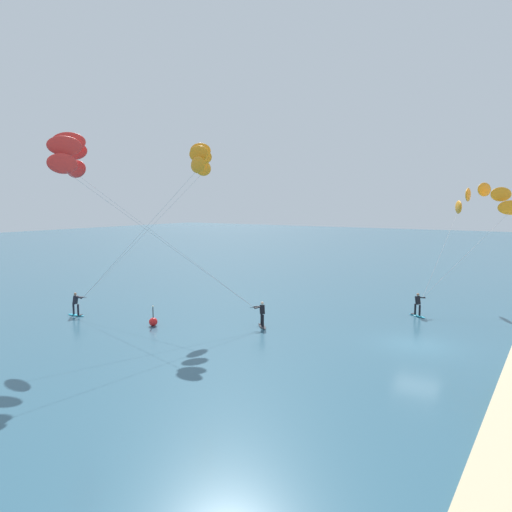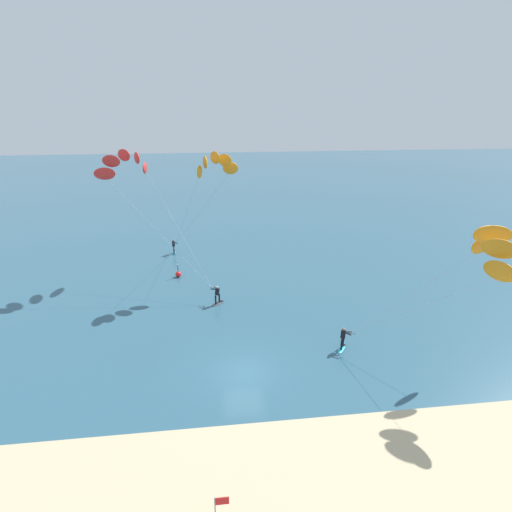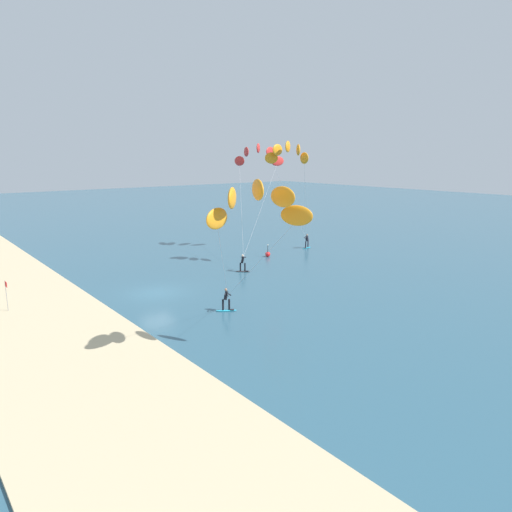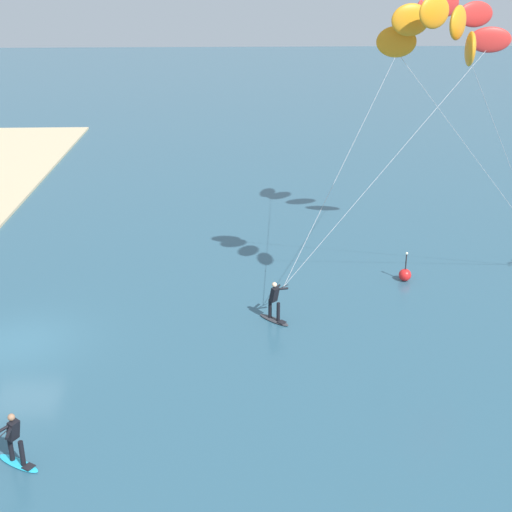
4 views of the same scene
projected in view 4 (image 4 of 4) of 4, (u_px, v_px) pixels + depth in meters
name	position (u px, v px, depth m)	size (l,w,h in m)	color
ground_plane	(20.00, 342.00, 26.17)	(240.00, 240.00, 0.00)	#2D566B
kitesurfer_mid_water	(441.00, 31.00, 31.41)	(11.23, 11.40, 12.18)	#333338
kitesurfer_far_out	(440.00, 44.00, 24.05)	(7.31, 10.07, 12.21)	#23ADD1
marker_buoy	(405.00, 274.00, 31.40)	(0.56, 0.56, 1.38)	red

